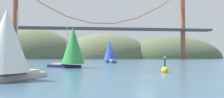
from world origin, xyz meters
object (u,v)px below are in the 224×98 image
Objects in this scene: sailboat_green_sail at (73,46)px; channel_buoy at (165,70)px; sailboat_blue_spinnaker at (110,51)px; sailboat_white_mainsail at (7,42)px.

channel_buoy is (15.20, -12.35, -4.10)m from sailboat_green_sail.
sailboat_blue_spinnaker is 3.02× the size of channel_buoy.
sailboat_green_sail reaches higher than sailboat_blue_spinnaker.
channel_buoy is at bearing 22.17° from sailboat_white_mainsail.
sailboat_white_mainsail is at bearing -157.83° from channel_buoy.
sailboat_white_mainsail is 48.37m from sailboat_blue_spinnaker.
sailboat_white_mainsail is 3.03× the size of channel_buoy.
sailboat_blue_spinnaker is (14.74, 46.07, 0.17)m from sailboat_white_mainsail.
sailboat_blue_spinnaker is at bearing 72.26° from sailboat_white_mainsail.
sailboat_blue_spinnaker is at bearing 68.48° from sailboat_green_sail.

